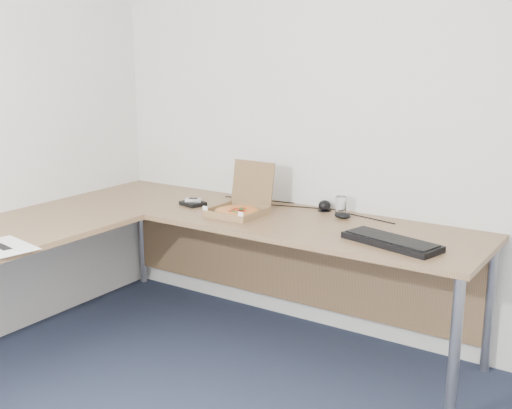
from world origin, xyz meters
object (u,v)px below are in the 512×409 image
Objects in this scene: pizza_box at (239,209)px; keyboard at (391,242)px; drinking_glass at (341,206)px; wallet at (193,203)px; desk at (166,228)px.

pizza_box is 0.93m from keyboard.
keyboard is (0.44, -0.37, -0.04)m from drinking_glass.
pizza_box is 0.35m from wallet.
drinking_glass is (0.49, 0.29, 0.02)m from pizza_box.
drinking_glass is at bearing 32.67° from wallet.
drinking_glass reaches higher than desk.
keyboard is at bearing -39.60° from drinking_glass.
keyboard is at bearing 10.56° from wallet.
desk is 1.19m from keyboard.
desk is at bearing -151.25° from keyboard.
desk is 23.10× the size of drinking_glass.
pizza_box reaches higher than drinking_glass.
drinking_glass is at bearing 43.07° from desk.
wallet is (-0.84, -0.26, -0.04)m from drinking_glass.
drinking_glass reaches higher than wallet.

